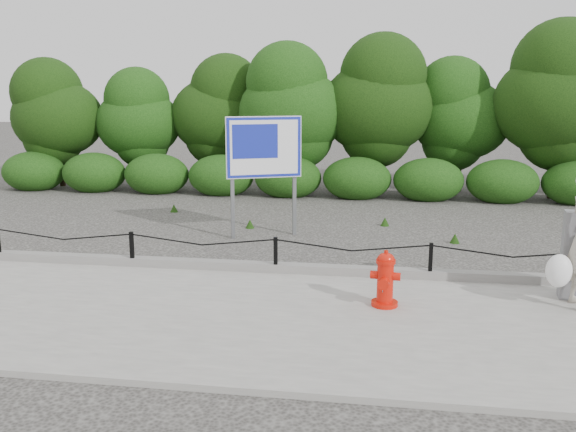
{
  "coord_description": "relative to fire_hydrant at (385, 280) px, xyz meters",
  "views": [
    {
      "loc": [
        1.68,
        -9.56,
        3.05
      ],
      "look_at": [
        0.18,
        0.2,
        1.0
      ],
      "focal_mm": 38.0,
      "sensor_mm": 36.0,
      "label": 1
    }
  ],
  "objects": [
    {
      "name": "sidewalk",
      "position": [
        -1.78,
        -0.66,
        -0.42
      ],
      "size": [
        14.0,
        4.0,
        0.08
      ],
      "primitive_type": "cube",
      "color": "gray",
      "rests_on": "ground"
    },
    {
      "name": "advertising_sign",
      "position": [
        -2.5,
        4.07,
        1.32
      ],
      "size": [
        1.47,
        0.7,
        2.53
      ],
      "rotation": [
        0.0,
        0.0,
        0.41
      ],
      "color": "slate",
      "rests_on": "ground"
    },
    {
      "name": "ground",
      "position": [
        -1.78,
        1.34,
        -0.46
      ],
      "size": [
        90.0,
        90.0,
        0.0
      ],
      "primitive_type": "plane",
      "color": "#2D2B28",
      "rests_on": "ground"
    },
    {
      "name": "chain_barrier",
      "position": [
        -1.78,
        1.34,
        -0.01
      ],
      "size": [
        10.06,
        0.06,
        0.6
      ],
      "color": "black",
      "rests_on": "sidewalk"
    },
    {
      "name": "curb",
      "position": [
        -1.78,
        1.39,
        -0.31
      ],
      "size": [
        14.0,
        0.22,
        0.14
      ],
      "primitive_type": "cube",
      "color": "slate",
      "rests_on": "sidewalk"
    },
    {
      "name": "fire_hydrant",
      "position": [
        0.0,
        0.0,
        0.0
      ],
      "size": [
        0.43,
        0.44,
        0.8
      ],
      "rotation": [
        0.0,
        0.0,
        -0.12
      ],
      "color": "red",
      "rests_on": "sidewalk"
    },
    {
      "name": "treeline",
      "position": [
        -0.72,
        10.25,
        2.1
      ],
      "size": [
        20.3,
        3.65,
        4.85
      ],
      "color": "black",
      "rests_on": "ground"
    }
  ]
}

